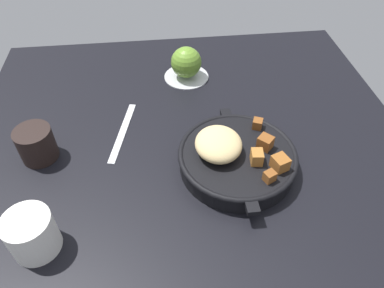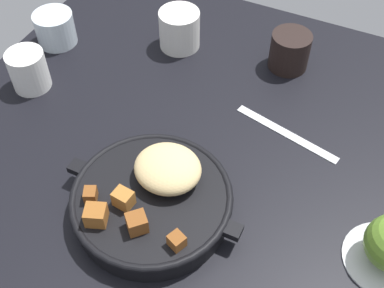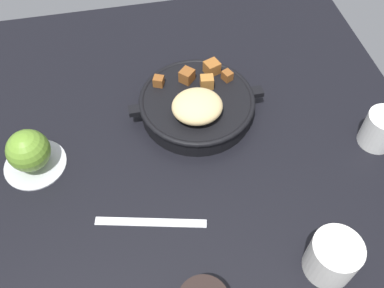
{
  "view_description": "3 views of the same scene",
  "coord_description": "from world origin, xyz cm",
  "px_view_note": "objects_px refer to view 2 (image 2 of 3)",
  "views": [
    {
      "loc": [
        -55.55,
        6.35,
        58.25
      ],
      "look_at": [
        -4.93,
        0.49,
        7.46
      ],
      "focal_mm": 33.79,
      "sensor_mm": 36.0,
      "label": 1
    },
    {
      "loc": [
        18.46,
        -44.81,
        66.38
      ],
      "look_at": [
        -3.24,
        0.69,
        7.01
      ],
      "focal_mm": 46.49,
      "sensor_mm": 36.0,
      "label": 2
    },
    {
      "loc": [
        8.01,
        51.2,
        70.85
      ],
      "look_at": [
        -1.75,
        3.8,
        6.01
      ],
      "focal_mm": 39.74,
      "sensor_mm": 36.0,
      "label": 3
    }
  ],
  "objects_px": {
    "ceramic_mug_white": "(179,29)",
    "butter_knife": "(286,133)",
    "white_creamer_pitcher": "(29,70)",
    "water_glass_short": "(55,28)",
    "cast_iron_skillet": "(153,198)",
    "coffee_mug_dark": "(290,51)"
  },
  "relations": [
    {
      "from": "cast_iron_skillet",
      "to": "ceramic_mug_white",
      "type": "height_order",
      "value": "cast_iron_skillet"
    },
    {
      "from": "ceramic_mug_white",
      "to": "butter_knife",
      "type": "bearing_deg",
      "value": -26.72
    },
    {
      "from": "white_creamer_pitcher",
      "to": "ceramic_mug_white",
      "type": "bearing_deg",
      "value": 49.09
    },
    {
      "from": "white_creamer_pitcher",
      "to": "cast_iron_skillet",
      "type": "bearing_deg",
      "value": -23.22
    },
    {
      "from": "butter_knife",
      "to": "coffee_mug_dark",
      "type": "distance_m",
      "value": 0.19
    },
    {
      "from": "ceramic_mug_white",
      "to": "coffee_mug_dark",
      "type": "bearing_deg",
      "value": 8.8
    },
    {
      "from": "white_creamer_pitcher",
      "to": "water_glass_short",
      "type": "distance_m",
      "value": 0.14
    },
    {
      "from": "butter_knife",
      "to": "coffee_mug_dark",
      "type": "bearing_deg",
      "value": 121.36
    },
    {
      "from": "ceramic_mug_white",
      "to": "coffee_mug_dark",
      "type": "relative_size",
      "value": 1.06
    },
    {
      "from": "cast_iron_skillet",
      "to": "ceramic_mug_white",
      "type": "distance_m",
      "value": 0.41
    },
    {
      "from": "cast_iron_skillet",
      "to": "butter_knife",
      "type": "height_order",
      "value": "cast_iron_skillet"
    },
    {
      "from": "white_creamer_pitcher",
      "to": "coffee_mug_dark",
      "type": "relative_size",
      "value": 0.99
    },
    {
      "from": "white_creamer_pitcher",
      "to": "coffee_mug_dark",
      "type": "height_order",
      "value": "white_creamer_pitcher"
    },
    {
      "from": "cast_iron_skillet",
      "to": "coffee_mug_dark",
      "type": "bearing_deg",
      "value": 79.21
    },
    {
      "from": "water_glass_short",
      "to": "coffee_mug_dark",
      "type": "relative_size",
      "value": 1.04
    },
    {
      "from": "white_creamer_pitcher",
      "to": "ceramic_mug_white",
      "type": "height_order",
      "value": "ceramic_mug_white"
    },
    {
      "from": "butter_knife",
      "to": "water_glass_short",
      "type": "height_order",
      "value": "water_glass_short"
    },
    {
      "from": "ceramic_mug_white",
      "to": "water_glass_short",
      "type": "bearing_deg",
      "value": -157.15
    },
    {
      "from": "butter_knife",
      "to": "white_creamer_pitcher",
      "type": "relative_size",
      "value": 2.64
    },
    {
      "from": "cast_iron_skillet",
      "to": "white_creamer_pitcher",
      "type": "relative_size",
      "value": 3.78
    },
    {
      "from": "butter_knife",
      "to": "water_glass_short",
      "type": "xyz_separation_m",
      "value": [
        -0.52,
        0.04,
        0.03
      ]
    },
    {
      "from": "ceramic_mug_white",
      "to": "coffee_mug_dark",
      "type": "distance_m",
      "value": 0.23
    }
  ]
}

